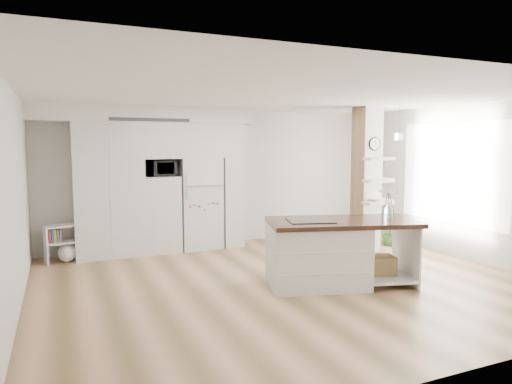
% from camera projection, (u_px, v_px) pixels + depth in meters
% --- Properties ---
extents(floor, '(7.00, 6.00, 0.01)m').
position_uv_depth(floor, '(286.00, 282.00, 6.70)').
color(floor, tan).
rests_on(floor, ground).
extents(room, '(7.04, 6.04, 2.72)m').
position_uv_depth(room, '(287.00, 155.00, 6.50)').
color(room, white).
rests_on(room, ground).
extents(cabinet_wall, '(4.00, 0.71, 2.70)m').
position_uv_depth(cabinet_wall, '(151.00, 172.00, 8.40)').
color(cabinet_wall, silver).
rests_on(cabinet_wall, floor).
extents(refrigerator, '(0.78, 0.69, 1.75)m').
position_uv_depth(refrigerator, '(199.00, 203.00, 8.85)').
color(refrigerator, white).
rests_on(refrigerator, floor).
extents(column, '(0.69, 0.90, 2.70)m').
position_uv_depth(column, '(372.00, 180.00, 8.53)').
color(column, silver).
rests_on(column, floor).
extents(window, '(0.00, 2.40, 2.40)m').
position_uv_depth(window, '(452.00, 173.00, 8.19)').
color(window, white).
rests_on(window, room).
extents(pendant_light, '(0.12, 0.12, 0.10)m').
position_uv_depth(pendant_light, '(378.00, 138.00, 7.28)').
color(pendant_light, white).
rests_on(pendant_light, room).
extents(kitchen_island, '(2.28, 1.52, 1.51)m').
position_uv_depth(kitchen_island, '(325.00, 251.00, 6.51)').
color(kitchen_island, silver).
rests_on(kitchen_island, floor).
extents(bookshelf, '(0.60, 0.42, 0.65)m').
position_uv_depth(bookshelf, '(64.00, 246.00, 7.78)').
color(bookshelf, silver).
rests_on(bookshelf, floor).
extents(floor_plant_a, '(0.36, 0.33, 0.54)m').
position_uv_depth(floor_plant_a, '(406.00, 237.00, 8.65)').
color(floor_plant_a, '#346528').
rests_on(floor_plant_a, floor).
extents(floor_plant_b, '(0.33, 0.33, 0.52)m').
position_uv_depth(floor_plant_b, '(389.00, 232.00, 9.09)').
color(floor_plant_b, '#346528').
rests_on(floor_plant_b, floor).
extents(microwave, '(0.54, 0.37, 0.30)m').
position_uv_depth(microwave, '(161.00, 168.00, 8.43)').
color(microwave, '#2D2D2D').
rests_on(microwave, cabinet_wall).
extents(shelf_plant, '(0.27, 0.23, 0.30)m').
position_uv_depth(shelf_plant, '(378.00, 170.00, 8.76)').
color(shelf_plant, '#346528').
rests_on(shelf_plant, column).
extents(decor_bowl, '(0.22, 0.22, 0.05)m').
position_uv_depth(decor_bowl, '(376.00, 200.00, 8.32)').
color(decor_bowl, white).
rests_on(decor_bowl, column).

